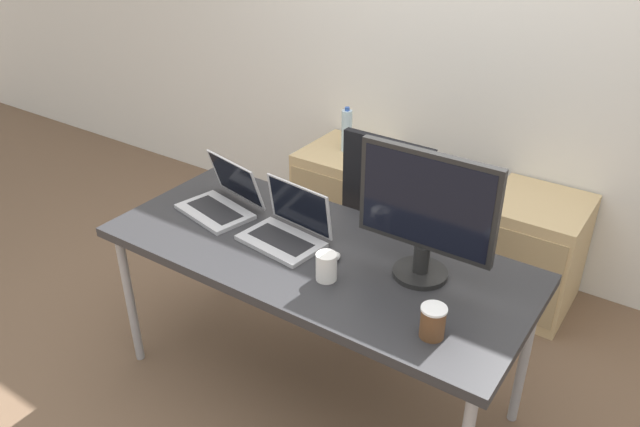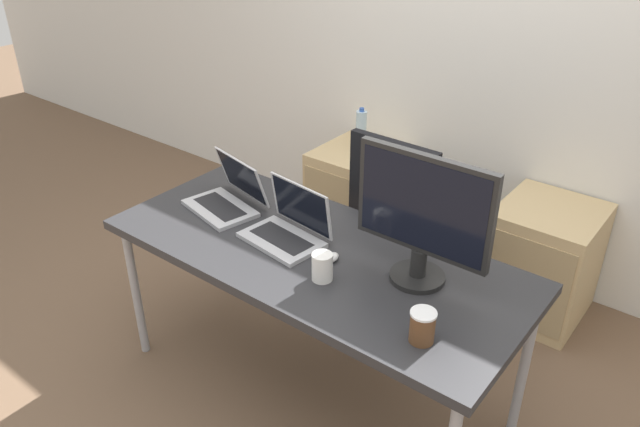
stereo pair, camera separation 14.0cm
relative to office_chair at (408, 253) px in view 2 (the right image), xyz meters
The scene contains 13 objects.
ground_plane 0.80m from the office_chair, 93.66° to the right, with size 14.00×14.00×0.00m, color brown.
wall_back 1.19m from the office_chair, 93.36° to the left, with size 10.00×0.05×2.60m.
desk 0.76m from the office_chair, 93.66° to the right, with size 1.73×0.76×0.74m.
office_chair is the anchor object (origin of this frame).
cabinet_left 0.78m from the office_chair, 142.97° to the left, with size 0.48×0.50×0.61m.
cabinet_right 0.71m from the office_chair, 41.89° to the left, with size 0.48×0.50×0.61m.
water_bottle 0.86m from the office_chair, 142.84° to the left, with size 0.06×0.06×0.27m.
laptop_left 0.82m from the office_chair, 104.87° to the right, with size 0.35×0.28×0.23m.
laptop_right 0.95m from the office_chair, 131.37° to the right, with size 0.37×0.34×0.22m.
monitor 0.95m from the office_chair, 58.39° to the right, with size 0.52×0.21×0.50m.
mouse 0.81m from the office_chair, 85.33° to the right, with size 0.04×0.07×0.03m.
coffee_cup_white 0.93m from the office_chair, 82.96° to the right, with size 0.08×0.08×0.11m.
coffee_cup_brown 1.14m from the office_chair, 58.13° to the right, with size 0.09×0.09×0.11m.
Camera 2 is at (1.31, -1.64, 2.08)m, focal length 35.00 mm.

